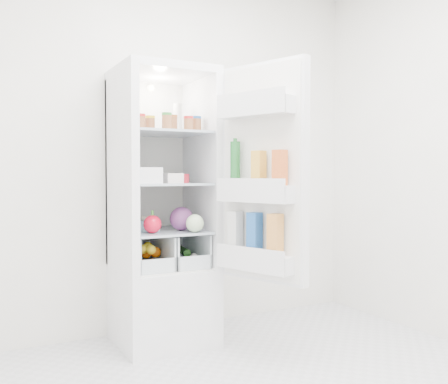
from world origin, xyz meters
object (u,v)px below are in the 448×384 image
mushroom_bowl (149,226)px  fridge_door (261,178)px  refrigerator (160,241)px  red_cabbage (182,219)px

mushroom_bowl → fridge_door: size_ratio=0.12×
refrigerator → red_cabbage: (0.10, -0.14, 0.16)m
red_cabbage → refrigerator: bearing=125.0°
red_cabbage → fridge_door: 0.63m
mushroom_bowl → fridge_door: fridge_door is taller
refrigerator → fridge_door: refrigerator is taller
mushroom_bowl → red_cabbage: bearing=-15.8°
fridge_door → mushroom_bowl: bearing=23.6°
red_cabbage → fridge_door: size_ratio=0.12×
red_cabbage → mushroom_bowl: bearing=164.2°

